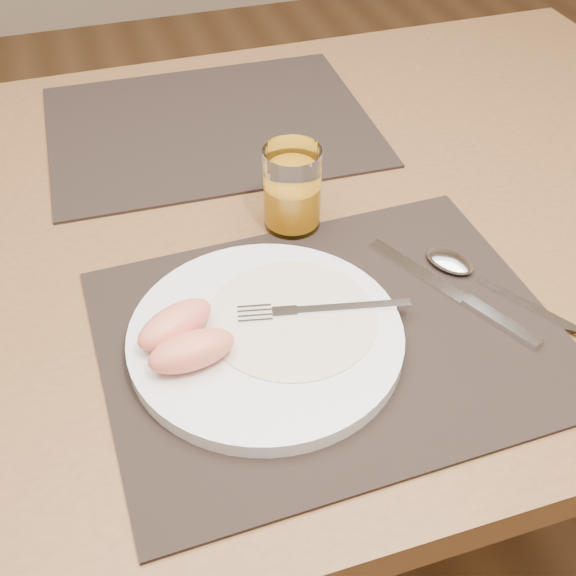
# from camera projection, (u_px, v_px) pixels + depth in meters

# --- Properties ---
(ground) EXTENTS (5.00, 5.00, 0.00)m
(ground) POSITION_uv_depth(u_px,v_px,m) (269.00, 529.00, 1.38)
(ground) COLOR brown
(ground) RESTS_ON ground
(table) EXTENTS (1.40, 0.90, 0.75)m
(table) POSITION_uv_depth(u_px,v_px,m) (260.00, 266.00, 0.93)
(table) COLOR brown
(table) RESTS_ON ground
(placemat_near) EXTENTS (0.46, 0.36, 0.00)m
(placemat_near) POSITION_uv_depth(u_px,v_px,m) (330.00, 336.00, 0.72)
(placemat_near) COLOR black
(placemat_near) RESTS_ON table
(placemat_far) EXTENTS (0.46, 0.36, 0.00)m
(placemat_far) POSITION_uv_depth(u_px,v_px,m) (210.00, 125.00, 1.03)
(placemat_far) COLOR black
(placemat_far) RESTS_ON table
(plate) EXTENTS (0.27, 0.27, 0.02)m
(plate) POSITION_uv_depth(u_px,v_px,m) (266.00, 337.00, 0.71)
(plate) COLOR white
(plate) RESTS_ON placemat_near
(plate_dressing) EXTENTS (0.17, 0.17, 0.00)m
(plate_dressing) POSITION_uv_depth(u_px,v_px,m) (292.00, 317.00, 0.71)
(plate_dressing) COLOR white
(plate_dressing) RESTS_ON plate
(fork) EXTENTS (0.17, 0.05, 0.00)m
(fork) POSITION_uv_depth(u_px,v_px,m) (309.00, 310.00, 0.72)
(fork) COLOR silver
(fork) RESTS_ON plate
(knife) EXTENTS (0.11, 0.21, 0.01)m
(knife) POSITION_uv_depth(u_px,v_px,m) (465.00, 299.00, 0.75)
(knife) COLOR silver
(knife) RESTS_ON placemat_near
(spoon) EXTENTS (0.11, 0.18, 0.01)m
(spoon) POSITION_uv_depth(u_px,v_px,m) (461.00, 267.00, 0.79)
(spoon) COLOR silver
(spoon) RESTS_ON placemat_near
(juice_glass) EXTENTS (0.07, 0.07, 0.10)m
(juice_glass) POSITION_uv_depth(u_px,v_px,m) (292.00, 192.00, 0.82)
(juice_glass) COLOR white
(juice_glass) RESTS_ON placemat_near
(grapefruit_wedges) EXTENTS (0.10, 0.10, 0.03)m
(grapefruit_wedges) POSITION_uv_depth(u_px,v_px,m) (183.00, 337.00, 0.67)
(grapefruit_wedges) COLOR #F48363
(grapefruit_wedges) RESTS_ON plate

